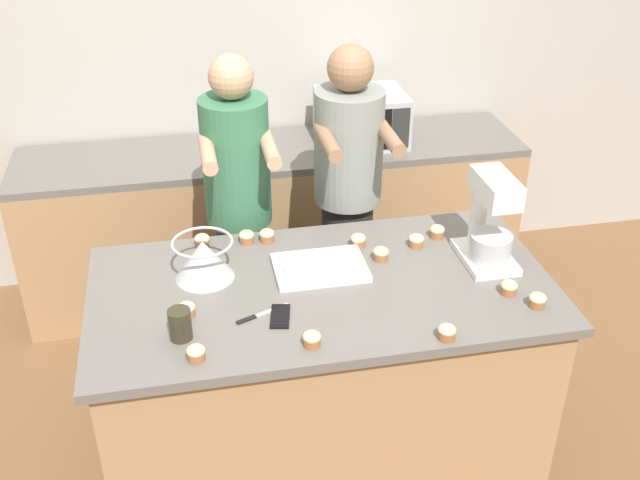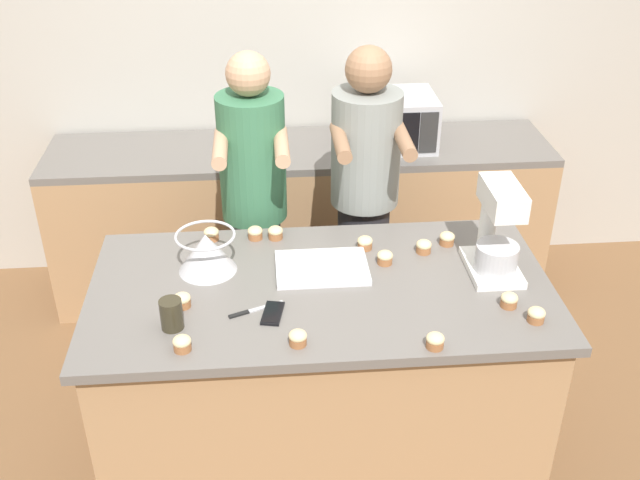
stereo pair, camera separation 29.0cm
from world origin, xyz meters
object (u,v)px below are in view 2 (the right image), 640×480
Objects in this scene: microwave_oven at (391,120)px; cupcake_12 at (435,341)px; knife at (253,311)px; cupcake_0 at (211,234)px; cupcake_6 at (536,315)px; cupcake_10 at (424,246)px; cupcake_11 at (182,343)px; cupcake_9 at (365,243)px; person_right at (364,208)px; cupcake_7 at (447,238)px; cupcake_4 at (255,233)px; stand_mixer at (496,234)px; cupcake_3 at (298,338)px; cupcake_1 at (385,257)px; cupcake_8 at (509,300)px; person_left at (255,213)px; mixing_bowl at (206,251)px; cupcake_2 at (182,300)px; cupcake_5 at (275,233)px; cell_phone at (273,313)px; baking_tray at (322,266)px; drinking_glass at (171,314)px.

cupcake_12 is at bearing -94.38° from microwave_oven.
cupcake_0 is (-0.18, 0.55, 0.03)m from knife.
cupcake_6 is (1.04, -0.15, 0.03)m from knife.
cupcake_10 is at bearing 81.97° from cupcake_12.
cupcake_9 is at bearing 40.83° from cupcake_11.
person_right reaches higher than cupcake_7.
stand_mixer is at bearing -19.56° from cupcake_4.
cupcake_12 is at bearing -6.68° from cupcake_3.
cupcake_6 is (0.06, -0.35, -0.14)m from stand_mixer.
cupcake_9 and cupcake_10 have the same top height.
person_right is at bearing 124.65° from stand_mixer.
cupcake_1 and cupcake_8 have the same top height.
cupcake_11 is at bearing -177.28° from cupcake_6.
person_right is 0.80m from stand_mixer.
person_left is 25.30× the size of cupcake_9.
cupcake_6 is at bearing -41.99° from cupcake_1.
cupcake_1 is (0.73, -0.01, -0.06)m from mixing_bowl.
person_right is at bearing -108.87° from microwave_oven.
person_left reaches higher than mixing_bowl.
cupcake_1 is (0.01, -0.54, 0.06)m from person_right.
mixing_bowl is 3.74× the size of cupcake_2.
person_right reaches higher than mixing_bowl.
cupcake_5 is (-0.87, 0.33, -0.14)m from stand_mixer.
cupcake_0 and cupcake_11 have the same top height.
cupcake_3 and cupcake_6 have the same top height.
stand_mixer is 6.00× the size of cupcake_3.
microwave_oven reaches higher than cupcake_10.
cell_phone is 2.37× the size of cupcake_12.
microwave_oven is 7.25× the size of cupcake_5.
person_left reaches higher than cupcake_7.
mixing_bowl is 3.74× the size of cupcake_0.
person_right is 25.47× the size of cupcake_8.
cupcake_0 is 0.92m from cupcake_10.
baking_tray is 5.73× the size of cupcake_10.
cupcake_1 is at bearing 28.14° from knife.
cupcake_5 is at bearing 39.32° from mixing_bowl.
person_left is 25.30× the size of cupcake_3.
cell_phone is 0.57m from cupcake_1.
person_left is 1.30m from cupcake_8.
knife is 0.55m from cupcake_5.
mixing_bowl is at bearing -127.78° from microwave_oven.
cupcake_2 and cupcake_12 have the same top height.
cupcake_12 is (-0.34, -0.47, -0.14)m from stand_mixer.
cupcake_0 is at bearing 84.78° from cupcake_11.
baking_tray is 0.67m from drinking_glass.
cupcake_4 reaches higher than cell_phone.
cupcake_0 is at bearing 134.80° from cupcake_12.
stand_mixer reaches higher than baking_tray.
cupcake_9 is at bearing 47.52° from cell_phone.
drinking_glass is 1.80× the size of cupcake_6.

